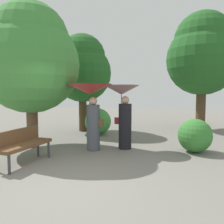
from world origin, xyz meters
TOP-DOWN VIEW (x-y plane):
  - ground_plane at (0.00, 0.00)m, footprint 40.00×40.00m
  - person_left at (-0.51, 2.56)m, footprint 1.34×1.34m
  - person_right at (0.36, 3.01)m, footprint 1.10×1.10m
  - park_bench at (-1.57, 0.84)m, footprint 0.60×1.53m
  - tree_near_left at (-2.10, 5.57)m, footprint 2.50×2.50m
  - tree_near_right at (2.90, 7.55)m, footprint 3.20×3.20m
  - tree_mid_left at (-2.39, 2.38)m, footprint 2.98×2.98m
  - bush_path_left at (2.44, 3.17)m, footprint 0.96×0.96m
  - bush_path_right at (-1.17, 4.97)m, footprint 1.06×1.06m

SIDE VIEW (x-z plane):
  - ground_plane at x=0.00m, z-range 0.00..0.00m
  - bush_path_left at x=2.44m, z-range 0.00..0.96m
  - park_bench at x=-1.57m, z-range 0.10..0.93m
  - bush_path_right at x=-1.17m, z-range 0.00..1.06m
  - person_right at x=0.36m, z-range 0.40..2.33m
  - person_left at x=-0.51m, z-range 0.52..2.47m
  - tree_near_left at x=-2.10m, z-range 0.64..4.85m
  - tree_mid_left at x=-2.39m, z-range 0.56..4.99m
  - tree_near_right at x=2.90m, z-range 0.79..6.10m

